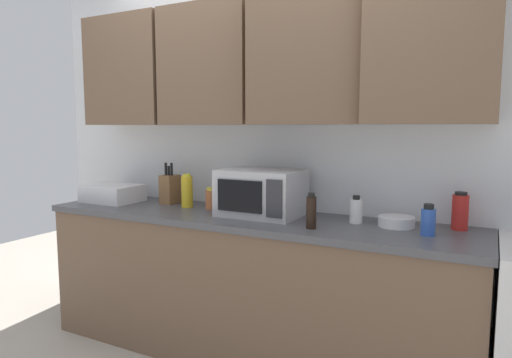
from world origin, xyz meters
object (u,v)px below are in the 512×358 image
(bottle_white_jar, at_px, (356,211))
(bowl_ceramic_small, at_px, (396,221))
(bottle_red_sauce, at_px, (460,212))
(bottle_yellow_mustard, at_px, (187,191))
(knife_block, at_px, (170,189))
(bottle_spice_jar, at_px, (211,199))
(microwave, at_px, (261,193))
(bottle_soy_dark, at_px, (311,212))
(dish_rack, at_px, (113,193))
(bottle_blue_cleaner, at_px, (428,221))

(bottle_white_jar, xyz_separation_m, bowl_ceramic_small, (0.22, 0.01, -0.04))
(bottle_red_sauce, height_order, bottle_yellow_mustard, bottle_yellow_mustard)
(knife_block, distance_m, bottle_white_jar, 1.33)
(bottle_spice_jar, relative_size, bowl_ceramic_small, 0.73)
(microwave, height_order, bottle_spice_jar, microwave)
(bottle_soy_dark, distance_m, bottle_spice_jar, 0.83)
(dish_rack, xyz_separation_m, bottle_soy_dark, (1.58, -0.15, 0.03))
(dish_rack, bearing_deg, bottle_yellow_mustard, 6.09)
(bottle_spice_jar, xyz_separation_m, bowl_ceramic_small, (1.18, 0.02, -0.04))
(bottle_soy_dark, height_order, bottle_spice_jar, bottle_soy_dark)
(bottle_spice_jar, bearing_deg, microwave, -6.71)
(microwave, distance_m, bottle_white_jar, 0.58)
(bottle_yellow_mustard, bearing_deg, knife_block, 161.84)
(microwave, xyz_separation_m, bottle_white_jar, (0.57, 0.05, -0.07))
(bottle_spice_jar, distance_m, bowl_ceramic_small, 1.18)
(dish_rack, bearing_deg, bowl_ceramic_small, 3.14)
(bottle_white_jar, bearing_deg, bottle_red_sauce, 9.70)
(microwave, xyz_separation_m, knife_block, (-0.76, 0.08, -0.04))
(bottle_red_sauce, bearing_deg, bottle_yellow_mustard, -175.92)
(microwave, height_order, bottle_red_sauce, microwave)
(bottle_yellow_mustard, relative_size, bottle_soy_dark, 1.18)
(bottle_soy_dark, xyz_separation_m, bottle_white_jar, (0.17, 0.24, -0.02))
(bottle_red_sauce, relative_size, bottle_spice_jar, 1.42)
(bottle_spice_jar, bearing_deg, bowl_ceramic_small, 0.80)
(bowl_ceramic_small, bearing_deg, bottle_spice_jar, -179.20)
(bottle_soy_dark, bearing_deg, bottle_red_sauce, 25.55)
(knife_block, relative_size, bottle_soy_dark, 1.51)
(microwave, relative_size, bowl_ceramic_small, 2.49)
(bottle_yellow_mustard, height_order, bottle_blue_cleaner, bottle_yellow_mustard)
(dish_rack, distance_m, bottle_yellow_mustard, 0.62)
(microwave, xyz_separation_m, bottle_yellow_mustard, (-0.57, 0.02, -0.03))
(bottle_yellow_mustard, relative_size, bottle_spice_jar, 1.59)
(bottle_yellow_mustard, relative_size, bottle_blue_cleaner, 1.41)
(microwave, xyz_separation_m, dish_rack, (-1.18, -0.05, -0.08))
(bottle_red_sauce, distance_m, bottle_soy_dark, 0.77)
(dish_rack, relative_size, bottle_white_jar, 2.43)
(bowl_ceramic_small, bearing_deg, bottle_white_jar, -176.37)
(knife_block, distance_m, bottle_yellow_mustard, 0.20)
(bottle_soy_dark, distance_m, bottle_blue_cleaner, 0.58)
(microwave, bearing_deg, bottle_white_jar, 4.90)
(bowl_ceramic_small, bearing_deg, microwave, -175.45)
(bottle_red_sauce, distance_m, bottle_spice_jar, 1.49)
(bottle_red_sauce, xyz_separation_m, bottle_soy_dark, (-0.70, -0.33, -0.01))
(bottle_spice_jar, bearing_deg, bottle_blue_cleaner, -4.92)
(bottle_white_jar, height_order, bowl_ceramic_small, bottle_white_jar)
(bottle_blue_cleaner, distance_m, bowl_ceramic_small, 0.23)
(knife_block, bearing_deg, microwave, -6.25)
(knife_block, height_order, bottle_spice_jar, knife_block)
(bottle_red_sauce, xyz_separation_m, bottle_yellow_mustard, (-1.66, -0.12, 0.01))
(bottle_spice_jar, relative_size, bottle_blue_cleaner, 0.89)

